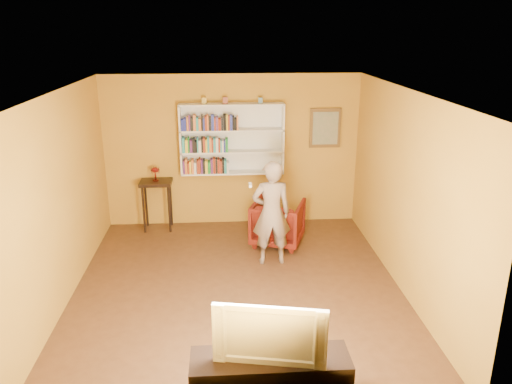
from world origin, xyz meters
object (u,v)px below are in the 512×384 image
(armchair, at_px, (278,222))
(ruby_lustre, at_px, (155,171))
(bookshelf, at_px, (232,139))
(television, at_px, (271,330))
(console_table, at_px, (156,189))
(person, at_px, (271,213))
(tv_cabinet, at_px, (270,381))

(armchair, bearing_deg, ruby_lustre, -0.99)
(bookshelf, relative_size, television, 1.74)
(console_table, height_order, person, person)
(bookshelf, xyz_separation_m, television, (0.23, -4.66, -0.76))
(ruby_lustre, relative_size, television, 0.24)
(tv_cabinet, bearing_deg, console_table, 109.31)
(tv_cabinet, bearing_deg, armchair, 82.60)
(ruby_lustre, xyz_separation_m, television, (1.58, -4.50, -0.24))
(television, bearing_deg, armchair, 93.64)
(armchair, height_order, tv_cabinet, armchair)
(armchair, bearing_deg, bookshelf, -32.75)
(bookshelf, relative_size, tv_cabinet, 1.20)
(ruby_lustre, bearing_deg, armchair, -20.30)
(ruby_lustre, relative_size, armchair, 0.30)
(armchair, bearing_deg, tv_cabinet, 101.91)
(bookshelf, bearing_deg, person, -71.61)
(armchair, distance_m, person, 0.84)
(console_table, relative_size, ruby_lustre, 3.70)
(ruby_lustre, relative_size, tv_cabinet, 0.16)
(console_table, distance_m, television, 4.77)
(tv_cabinet, distance_m, television, 0.57)
(person, bearing_deg, television, 80.46)
(armchair, relative_size, person, 0.50)
(person, bearing_deg, ruby_lustre, -41.63)
(console_table, xyz_separation_m, person, (1.88, -1.46, 0.06))
(console_table, xyz_separation_m, television, (1.58, -4.50, 0.09))
(console_table, distance_m, tv_cabinet, 4.79)
(armchair, height_order, person, person)
(armchair, distance_m, television, 3.80)
(tv_cabinet, bearing_deg, bookshelf, 92.87)
(armchair, bearing_deg, television, 101.91)
(tv_cabinet, bearing_deg, ruby_lustre, 109.31)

